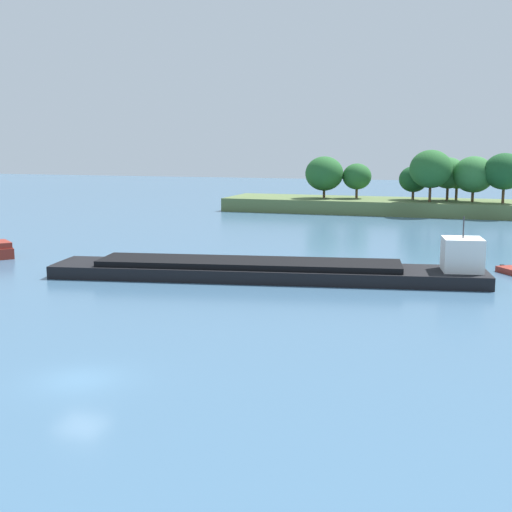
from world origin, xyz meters
TOP-DOWN VIEW (x-y plane):
  - ground_plane at (0.00, 0.00)m, footprint 400.00×400.00m
  - treeline_island at (14.85, 90.34)m, footprint 81.46×13.23m
  - cargo_barge at (1.78, 28.28)m, footprint 38.07×12.50m

SIDE VIEW (x-z plane):
  - ground_plane at x=0.00m, z-range 0.00..0.00m
  - cargo_barge at x=1.78m, z-range -1.98..3.72m
  - treeline_island at x=14.85m, z-range -1.92..8.77m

